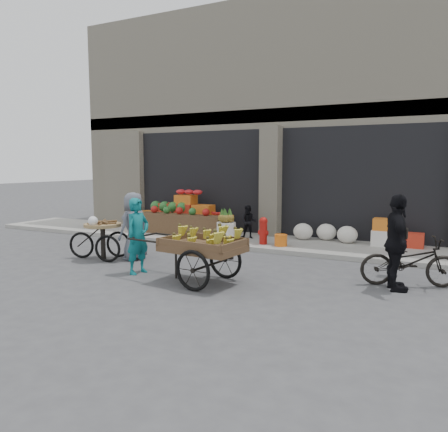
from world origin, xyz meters
The scene contains 15 objects.
ground centered at (0.00, 0.00, 0.00)m, with size 80.00×80.00×0.00m, color #424244.
sidewalk centered at (0.00, 4.10, 0.06)m, with size 18.00×2.20×0.12m, color gray.
building centered at (0.00, 8.03, 3.37)m, with size 14.00×6.45×7.00m.
fruit_display centered at (-2.48, 4.38, 0.67)m, with size 3.10×1.12×1.24m.
pineapple_bin centered at (-0.75, 3.60, 0.37)m, with size 0.52×0.52×0.50m, color silver.
fire_hydrant centered at (0.35, 3.55, 0.50)m, with size 0.22×0.22×0.71m.
orange_bucket centered at (0.85, 3.50, 0.27)m, with size 0.32×0.32×0.30m, color orange.
right_bay_goods centered at (2.61, 4.70, 0.41)m, with size 3.35×0.60×0.70m.
seated_person centered at (-0.35, 4.20, 0.58)m, with size 0.45×0.35×0.93m, color black.
banana_cart centered at (0.52, -0.05, 0.75)m, with size 2.56×1.27×1.03m.
vendor_woman centered at (-0.95, 0.01, 0.76)m, with size 0.56×0.37×1.53m, color #0F6D74.
tricycle_cart centered at (-2.50, 0.70, 0.57)m, with size 1.46×1.03×0.95m.
vendor_grey centered at (-1.84, 1.00, 0.78)m, with size 0.76×0.50×1.56m, color slate.
bicycle centered at (4.00, 1.45, 0.45)m, with size 0.60×1.72×0.90m, color black.
cyclist centered at (3.80, 1.05, 0.84)m, with size 0.99×0.41×1.69m, color black.
Camera 1 is at (4.46, -6.93, 2.20)m, focal length 35.00 mm.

